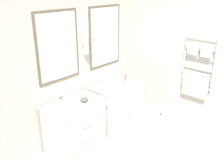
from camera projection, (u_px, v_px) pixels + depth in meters
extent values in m
cube|color=#B2ADA3|center=(70.00, 62.00, 3.83)|extent=(5.11, 0.06, 2.60)
cube|color=brown|center=(58.00, 47.00, 3.55)|extent=(0.72, 0.02, 1.02)
cube|color=#B2BCBA|center=(58.00, 47.00, 3.55)|extent=(0.65, 0.01, 0.95)
cube|color=brown|center=(105.00, 37.00, 4.22)|extent=(0.72, 0.02, 1.02)
cube|color=#B2BCBA|center=(105.00, 37.00, 4.22)|extent=(0.65, 0.01, 0.95)
cylinder|color=white|center=(86.00, 42.00, 3.86)|extent=(0.08, 0.08, 0.38)
cube|color=silver|center=(84.00, 41.00, 3.89)|extent=(0.05, 0.02, 0.08)
cube|color=#B2ADA3|center=(183.00, 51.00, 4.46)|extent=(0.06, 3.58, 2.60)
cylinder|color=silver|center=(214.00, 66.00, 4.09)|extent=(0.02, 0.02, 0.92)
cylinder|color=silver|center=(184.00, 60.00, 4.42)|extent=(0.02, 0.02, 0.92)
cylinder|color=silver|center=(202.00, 38.00, 4.10)|extent=(0.02, 0.53, 0.02)
cylinder|color=silver|center=(200.00, 48.00, 4.16)|extent=(0.02, 0.53, 0.02)
cylinder|color=silver|center=(199.00, 58.00, 4.22)|extent=(0.02, 0.53, 0.02)
cylinder|color=silver|center=(198.00, 67.00, 4.29)|extent=(0.02, 0.53, 0.02)
cylinder|color=silver|center=(197.00, 77.00, 4.35)|extent=(0.02, 0.53, 0.02)
cylinder|color=silver|center=(195.00, 86.00, 4.41)|extent=(0.02, 0.53, 0.02)
cube|color=white|center=(195.00, 84.00, 4.39)|extent=(0.04, 0.45, 0.45)
cube|color=white|center=(206.00, 52.00, 4.09)|extent=(0.04, 0.18, 0.18)
cube|color=white|center=(193.00, 50.00, 4.24)|extent=(0.04, 0.18, 0.18)
cube|color=silver|center=(75.00, 127.00, 3.82)|extent=(0.86, 0.49, 0.76)
ellipsoid|color=silver|center=(86.00, 133.00, 3.67)|extent=(0.79, 0.11, 0.63)
cube|color=silver|center=(74.00, 104.00, 3.68)|extent=(0.89, 0.52, 0.04)
ellipsoid|color=white|center=(75.00, 106.00, 3.67)|extent=(0.33, 0.28, 0.10)
cylinder|color=silver|center=(89.00, 126.00, 3.57)|extent=(0.24, 0.01, 0.01)
cylinder|color=silver|center=(89.00, 140.00, 3.66)|extent=(0.24, 0.01, 0.01)
cube|color=silver|center=(117.00, 105.00, 4.49)|extent=(0.86, 0.49, 0.76)
ellipsoid|color=silver|center=(127.00, 110.00, 4.34)|extent=(0.79, 0.11, 0.63)
cube|color=silver|center=(117.00, 85.00, 4.35)|extent=(0.89, 0.52, 0.04)
ellipsoid|color=white|center=(118.00, 87.00, 4.35)|extent=(0.33, 0.28, 0.10)
cylinder|color=silver|center=(130.00, 103.00, 4.25)|extent=(0.24, 0.01, 0.01)
cylinder|color=silver|center=(130.00, 116.00, 4.33)|extent=(0.24, 0.01, 0.01)
cylinder|color=silver|center=(67.00, 94.00, 3.72)|extent=(0.02, 0.02, 0.21)
cylinder|color=silver|center=(69.00, 89.00, 3.65)|extent=(0.02, 0.12, 0.02)
cylinder|color=silver|center=(64.00, 100.00, 3.70)|extent=(0.03, 0.03, 0.04)
cylinder|color=silver|center=(71.00, 97.00, 3.80)|extent=(0.03, 0.03, 0.04)
cylinder|color=silver|center=(111.00, 77.00, 4.39)|extent=(0.02, 0.02, 0.21)
cylinder|color=silver|center=(114.00, 72.00, 4.32)|extent=(0.02, 0.12, 0.02)
cylinder|color=silver|center=(108.00, 82.00, 4.37)|extent=(0.03, 0.03, 0.04)
cylinder|color=silver|center=(114.00, 80.00, 4.47)|extent=(0.03, 0.03, 0.04)
cylinder|color=silver|center=(61.00, 105.00, 3.39)|extent=(0.05, 0.05, 0.19)
cylinder|color=red|center=(61.00, 98.00, 3.35)|extent=(0.03, 0.03, 0.02)
ellipsoid|color=#4C4742|center=(84.00, 100.00, 3.68)|extent=(0.13, 0.13, 0.08)
cylinder|color=#CC4C51|center=(125.00, 78.00, 4.47)|extent=(0.05, 0.05, 0.11)
cylinder|color=#477238|center=(126.00, 72.00, 4.43)|extent=(0.01, 0.01, 0.10)
sphere|color=#E5BF47|center=(126.00, 69.00, 4.41)|extent=(0.04, 0.04, 0.04)
cube|color=white|center=(117.00, 87.00, 4.17)|extent=(0.10, 0.07, 0.02)
ellipsoid|color=#F2E5CC|center=(117.00, 86.00, 4.17)|extent=(0.06, 0.04, 0.02)
cylinder|color=silver|center=(166.00, 112.00, 4.77)|extent=(0.18, 0.18, 0.25)
torus|color=silver|center=(167.00, 107.00, 4.73)|extent=(0.18, 0.18, 0.01)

